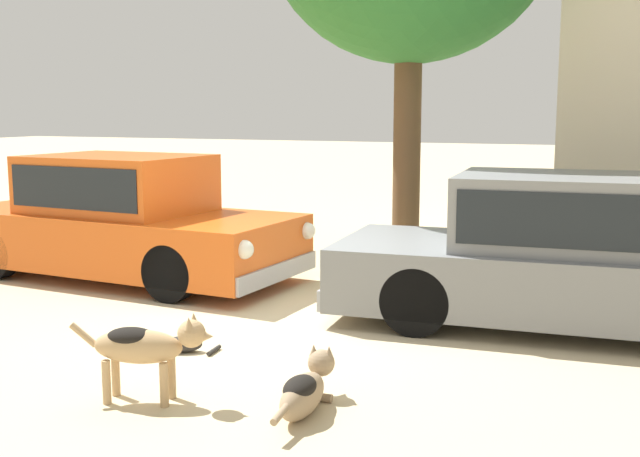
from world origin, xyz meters
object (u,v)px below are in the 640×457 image
Objects in this scene: stray_dog_spotted at (146,345)px; stray_dog_tan at (305,389)px; parked_sedan_second at (570,253)px; stray_cat at (178,344)px; parked_sedan_nearest at (121,218)px.

stray_dog_spotted is 1.16m from stray_dog_tan.
stray_dog_spotted is (-2.52, -3.20, -0.30)m from parked_sedan_second.
parked_sedan_second is 3.71m from stray_cat.
parked_sedan_nearest is 4.47× the size of stray_dog_spotted.
stray_cat is at bearing -148.40° from parked_sedan_second.
parked_sedan_second reaches higher than stray_cat.
stray_dog_tan is at bearing 128.79° from stray_cat.
parked_sedan_second is (5.27, -0.16, -0.02)m from parked_sedan_nearest.
stray_dog_tan is (-1.41, -2.95, -0.54)m from parked_sedan_second.
stray_dog_tan is at bearing -35.41° from parked_sedan_nearest.
parked_sedan_nearest is at bearing 113.85° from stray_dog_spotted.
parked_sedan_nearest reaches higher than parked_sedan_second.
parked_sedan_second is 4.54× the size of stray_dog_spotted.
stray_dog_tan is at bearing -2.77° from stray_dog_spotted.
stray_dog_spotted is at bearing 88.43° from stray_cat.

